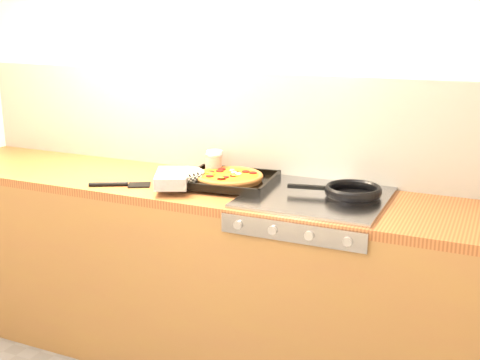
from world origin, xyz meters
The scene contains 9 objects.
room_shell centered at (0.00, 1.39, 1.15)m, with size 3.20×3.20×3.20m.
counter_run centered at (0.00, 1.10, 0.45)m, with size 3.20×0.62×0.90m.
stovetop centered at (0.45, 1.10, 0.91)m, with size 0.60×0.56×0.02m, color #95959A.
pizza_on_tray centered at (-0.04, 1.09, 0.94)m, with size 0.54×0.50×0.07m.
frying_pan centered at (0.60, 1.14, 0.94)m, with size 0.42×0.29×0.04m.
tomato_can centered at (-0.11, 1.23, 0.96)m, with size 0.10×0.10×0.12m.
juice_glass centered at (-0.12, 1.27, 0.96)m, with size 0.10×0.10×0.13m.
wooden_spoon centered at (0.09, 1.27, 0.91)m, with size 0.30×0.07×0.02m.
black_spatula centered at (-0.43, 0.92, 0.91)m, with size 0.27×0.18×0.02m.
Camera 1 is at (1.17, -1.30, 1.66)m, focal length 45.00 mm.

